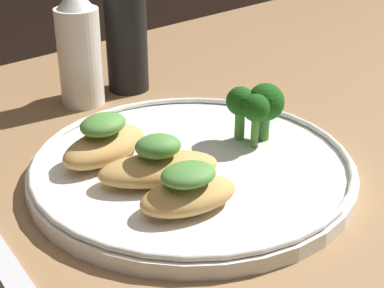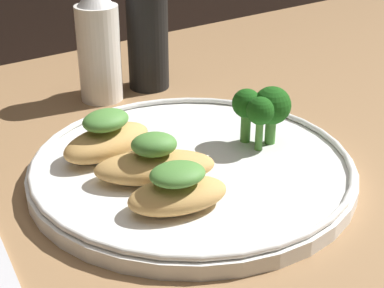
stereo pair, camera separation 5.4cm
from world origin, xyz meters
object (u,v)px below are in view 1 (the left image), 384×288
broccoli_bunch (257,105)px  sauce_bottle (79,49)px  plate (192,167)px  pepper_grinder (126,35)px

broccoli_bunch → sauce_bottle: 23.63cm
plate → sauce_bottle: bearing=83.6°
pepper_grinder → broccoli_bunch: bearing=-93.6°
sauce_bottle → plate: bearing=-96.4°
plate → broccoli_bunch: size_ratio=5.15×
plate → sauce_bottle: (2.47, 22.13, 5.77)cm
plate → pepper_grinder: 24.79cm
sauce_bottle → pepper_grinder: pepper_grinder is taller
sauce_bottle → pepper_grinder: (6.90, 0.00, 0.32)cm
sauce_bottle → pepper_grinder: 6.90cm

